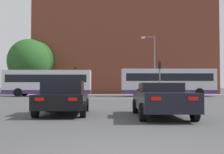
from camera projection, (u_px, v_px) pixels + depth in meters
The scene contains 16 objects.
ground_plane at pixel (124, 154), 5.03m from camera, with size 400.00×400.00×0.00m, color #474749.
stop_line_strip at pixel (110, 99), 27.20m from camera, with size 7.86×0.30×0.01m, color silver.
far_pavement at pixel (109, 95), 41.39m from camera, with size 68.73×2.50×0.01m, color #A09B91.
brick_civic_building at pixel (124, 41), 51.38m from camera, with size 31.15×12.67×21.23m.
car_saloon_left at pixel (64, 97), 12.22m from camera, with size 2.15×4.35×1.44m.
car_roadster_right at pixel (161, 99), 11.21m from camera, with size 2.09×4.79×1.35m.
bus_crossing_lead at pixel (168, 82), 34.14m from camera, with size 11.22×2.73×3.30m.
bus_crossing_trailing at pixel (48, 82), 34.07m from camera, with size 10.38×2.76×3.15m.
traffic_light_far_right at pixel (146, 77), 40.83m from camera, with size 0.26×0.31×3.80m.
traffic_light_near_right at pixel (160, 73), 27.72m from camera, with size 0.26×0.31×3.75m.
traffic_light_far_left at pixel (75, 76), 40.66m from camera, with size 0.26×0.31×4.02m.
street_lamp_junction at pixel (152, 60), 34.09m from camera, with size 1.75×0.36×7.39m.
pedestrian_waiting at pixel (158, 88), 40.87m from camera, with size 0.42×0.26×1.62m.
tree_by_building at pixel (36, 61), 45.38m from camera, with size 6.26×6.26×8.62m.
tree_kerbside at pixel (29, 61), 42.15m from camera, with size 6.36×6.36×8.33m.
tree_distant at pixel (37, 64), 42.62m from camera, with size 3.91×3.91×6.69m.
Camera 1 is at (-0.31, -5.07, 1.21)m, focal length 45.00 mm.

